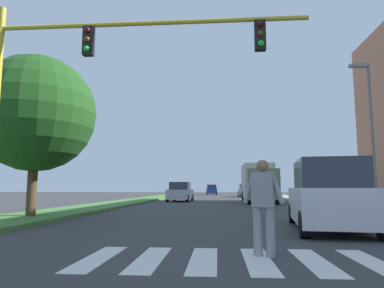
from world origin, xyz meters
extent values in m
plane|color=#38383A|center=(0.00, 30.00, 0.00)|extent=(140.00, 140.00, 0.00)
cube|color=silver|center=(-2.25, 8.83, 0.00)|extent=(0.45, 2.20, 0.01)
cube|color=silver|center=(-1.35, 8.83, 0.00)|extent=(0.45, 2.20, 0.01)
cube|color=silver|center=(-0.45, 8.83, 0.00)|extent=(0.45, 2.20, 0.01)
cube|color=silver|center=(0.45, 8.83, 0.00)|extent=(0.45, 2.20, 0.01)
cube|color=silver|center=(1.35, 8.83, 0.00)|extent=(0.45, 2.20, 0.01)
cube|color=silver|center=(2.25, 8.83, 0.00)|extent=(0.45, 2.20, 0.01)
cube|color=#477A38|center=(-7.32, 28.00, 0.07)|extent=(3.00, 64.00, 0.15)
cylinder|color=#4C3823|center=(-7.24, 15.59, 1.43)|extent=(0.36, 0.36, 2.56)
sphere|color=#1E4C19|center=(-7.24, 15.59, 4.07)|extent=(4.53, 4.53, 4.53)
cube|color=#9E9991|center=(8.18, 28.00, 0.07)|extent=(3.00, 64.00, 0.15)
cylinder|color=gold|center=(-1.98, 11.53, 5.55)|extent=(8.29, 0.12, 0.12)
cube|color=black|center=(-3.64, 11.53, 5.10)|extent=(0.28, 0.20, 0.80)
sphere|color=#4C0C0C|center=(-3.64, 11.41, 5.36)|extent=(0.16, 0.16, 0.16)
sphere|color=#4C380F|center=(-3.64, 11.41, 5.10)|extent=(0.16, 0.16, 0.16)
sphere|color=#19D833|center=(-3.64, 11.41, 4.84)|extent=(0.16, 0.16, 0.16)
cube|color=black|center=(0.92, 11.53, 5.10)|extent=(0.28, 0.20, 0.80)
sphere|color=#4C0C0C|center=(0.92, 11.41, 5.36)|extent=(0.16, 0.16, 0.16)
sphere|color=#4C380F|center=(0.92, 11.41, 5.10)|extent=(0.16, 0.16, 0.16)
sphere|color=#19D833|center=(0.92, 11.41, 4.84)|extent=(0.16, 0.16, 0.16)
cylinder|color=slate|center=(7.68, 20.93, 3.90)|extent=(0.14, 0.14, 7.50)
cube|color=gray|center=(7.18, 20.93, 7.55)|extent=(0.90, 0.24, 0.16)
cylinder|color=gray|center=(0.71, 9.16, 0.42)|extent=(0.20, 0.20, 0.85)
cylinder|color=gray|center=(0.50, 9.23, 0.42)|extent=(0.20, 0.20, 0.85)
cube|color=gray|center=(0.60, 9.20, 1.16)|extent=(0.43, 0.34, 0.62)
cylinder|color=gray|center=(0.83, 9.13, 1.19)|extent=(0.28, 0.17, 0.58)
cylinder|color=gray|center=(0.37, 9.27, 1.19)|extent=(0.28, 0.17, 0.58)
sphere|color=#8C664C|center=(0.60, 9.20, 1.58)|extent=(0.28, 0.28, 0.22)
cube|color=silver|center=(2.95, 13.19, 0.70)|extent=(2.50, 4.81, 0.96)
cube|color=#2D333D|center=(2.91, 12.96, 1.58)|extent=(2.00, 2.73, 0.79)
cylinder|color=black|center=(2.33, 15.14, 0.32)|extent=(0.30, 0.66, 0.64)
cylinder|color=black|center=(4.06, 14.90, 0.32)|extent=(0.30, 0.66, 0.64)
cylinder|color=black|center=(1.84, 11.47, 0.32)|extent=(0.30, 0.66, 0.64)
cylinder|color=black|center=(3.56, 11.24, 0.32)|extent=(0.30, 0.66, 0.64)
cube|color=#B7B7BC|center=(-3.53, 33.52, 0.62)|extent=(2.05, 4.33, 0.81)
cube|color=#2D333D|center=(-3.54, 33.30, 1.36)|extent=(1.72, 1.99, 0.66)
cylinder|color=black|center=(-4.29, 35.23, 0.32)|extent=(0.25, 0.65, 0.64)
cylinder|color=black|center=(-2.61, 35.14, 0.32)|extent=(0.25, 0.65, 0.64)
cylinder|color=black|center=(-4.45, 31.89, 0.32)|extent=(0.25, 0.65, 0.64)
cylinder|color=black|center=(-2.77, 31.80, 0.32)|extent=(0.25, 0.65, 0.64)
cube|color=#B7B7BC|center=(3.49, 48.87, 0.64)|extent=(1.96, 4.63, 0.83)
cube|color=#2D333D|center=(3.48, 49.10, 1.39)|extent=(1.67, 2.10, 0.68)
cylinder|color=black|center=(4.37, 47.05, 0.32)|extent=(0.24, 0.65, 0.64)
cylinder|color=black|center=(2.69, 47.00, 0.32)|extent=(0.24, 0.65, 0.64)
cylinder|color=black|center=(4.28, 50.73, 0.32)|extent=(0.24, 0.65, 0.64)
cylinder|color=black|center=(2.60, 50.69, 0.32)|extent=(0.24, 0.65, 0.64)
cube|color=navy|center=(-1.33, 63.49, 0.64)|extent=(1.93, 4.19, 0.83)
cube|color=#2D333D|center=(-1.32, 63.28, 1.39)|extent=(1.64, 1.91, 0.68)
cylinder|color=black|center=(-2.20, 65.08, 0.32)|extent=(0.24, 0.65, 0.64)
cylinder|color=black|center=(-0.56, 65.13, 0.32)|extent=(0.24, 0.65, 0.64)
cylinder|color=black|center=(-2.10, 61.85, 0.32)|extent=(0.24, 0.65, 0.64)
cylinder|color=black|center=(-0.46, 61.90, 0.32)|extent=(0.24, 0.65, 0.64)
cube|color=gray|center=(3.01, 28.48, 1.45)|extent=(2.30, 2.00, 2.20)
cube|color=beige|center=(3.01, 31.58, 1.75)|extent=(2.30, 4.20, 2.70)
cylinder|color=black|center=(4.06, 28.48, 0.45)|extent=(0.30, 0.90, 0.90)
cylinder|color=black|center=(1.96, 28.48, 0.45)|extent=(0.30, 0.90, 0.90)
cylinder|color=black|center=(4.06, 32.63, 0.45)|extent=(0.30, 0.90, 0.90)
cylinder|color=black|center=(1.96, 32.63, 0.45)|extent=(0.30, 0.90, 0.90)
camera|label=1|loc=(-0.20, 2.92, 1.19)|focal=32.27mm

